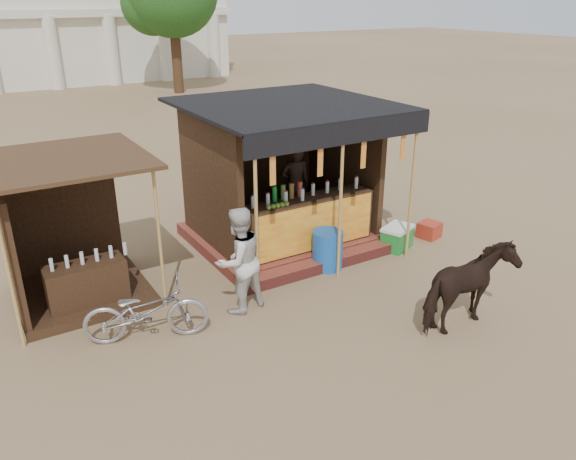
% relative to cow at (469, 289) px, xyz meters
% --- Properties ---
extents(ground, '(120.00, 120.00, 0.00)m').
position_rel_cow_xyz_m(ground, '(-1.66, 0.74, -0.65)').
color(ground, '#846B4C').
rests_on(ground, ground).
extents(main_stall, '(3.60, 3.61, 2.78)m').
position_rel_cow_xyz_m(main_stall, '(-0.64, 4.10, 0.38)').
color(main_stall, maroon).
rests_on(main_stall, ground).
extents(secondary_stall, '(2.40, 2.40, 2.38)m').
position_rel_cow_xyz_m(secondary_stall, '(-4.83, 3.98, 0.20)').
color(secondary_stall, '#3A2715').
rests_on(secondary_stall, ground).
extents(cow, '(1.59, 0.83, 1.29)m').
position_rel_cow_xyz_m(cow, '(0.00, 0.00, 0.00)').
color(cow, black).
rests_on(cow, ground).
extents(motorbike, '(1.86, 1.16, 0.92)m').
position_rel_cow_xyz_m(motorbike, '(-4.14, 2.16, -0.19)').
color(motorbike, '#9F9EA6').
rests_on(motorbike, ground).
extents(bystander, '(0.95, 0.81, 1.70)m').
position_rel_cow_xyz_m(bystander, '(-2.63, 2.21, 0.20)').
color(bystander, beige).
rests_on(bystander, ground).
extents(blue_barrel, '(0.57, 0.57, 0.71)m').
position_rel_cow_xyz_m(blue_barrel, '(-0.62, 2.69, -0.29)').
color(blue_barrel, '#1653AC').
rests_on(blue_barrel, ground).
extents(red_crate, '(0.49, 0.48, 0.32)m').
position_rel_cow_xyz_m(red_crate, '(1.97, 2.74, -0.49)').
color(red_crate, '#A22B1B').
rests_on(red_crate, ground).
extents(cooler, '(0.76, 0.65, 0.46)m').
position_rel_cow_xyz_m(cooler, '(1.03, 2.67, -0.41)').
color(cooler, '#1C802C').
rests_on(cooler, ground).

